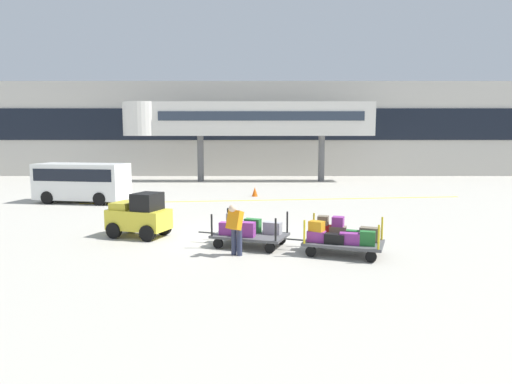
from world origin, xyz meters
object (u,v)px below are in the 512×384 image
at_px(baggage_cart_lead, 246,231).
at_px(baggage_handler, 233,227).
at_px(shuttle_van, 80,180).
at_px(baggage_tug, 137,216).
at_px(baggage_cart_middle, 340,237).
at_px(safety_cone_near, 253,192).

relative_size(baggage_cart_lead, baggage_handler, 1.96).
bearing_deg(baggage_cart_lead, shuttle_van, 133.04).
bearing_deg(baggage_tug, baggage_cart_lead, -19.19).
distance_m(baggage_cart_lead, baggage_cart_middle, 3.02).
bearing_deg(safety_cone_near, shuttle_van, -165.27).
xyz_separation_m(baggage_tug, shuttle_van, (-5.28, 8.43, 0.48)).
bearing_deg(baggage_handler, shuttle_van, 128.61).
xyz_separation_m(baggage_cart_lead, baggage_cart_middle, (2.84, -1.04, 0.04)).
bearing_deg(baggage_handler, baggage_tug, 143.89).
height_order(baggage_tug, baggage_cart_lead, baggage_tug).
bearing_deg(safety_cone_near, baggage_cart_middle, -78.70).
xyz_separation_m(baggage_cart_lead, baggage_handler, (-0.35, -1.21, 0.36)).
xyz_separation_m(baggage_tug, baggage_cart_middle, (6.69, -2.38, -0.22)).
bearing_deg(safety_cone_near, baggage_handler, -92.32).
relative_size(baggage_tug, baggage_cart_middle, 0.77).
relative_size(baggage_handler, safety_cone_near, 2.84).
xyz_separation_m(shuttle_van, safety_cone_near, (9.32, 2.45, -0.96)).
height_order(baggage_tug, safety_cone_near, baggage_tug).
bearing_deg(baggage_tug, safety_cone_near, 69.63).
bearing_deg(baggage_cart_middle, baggage_cart_lead, 159.96).
bearing_deg(baggage_cart_lead, safety_cone_near, 89.10).
bearing_deg(baggage_handler, baggage_cart_lead, 73.80).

